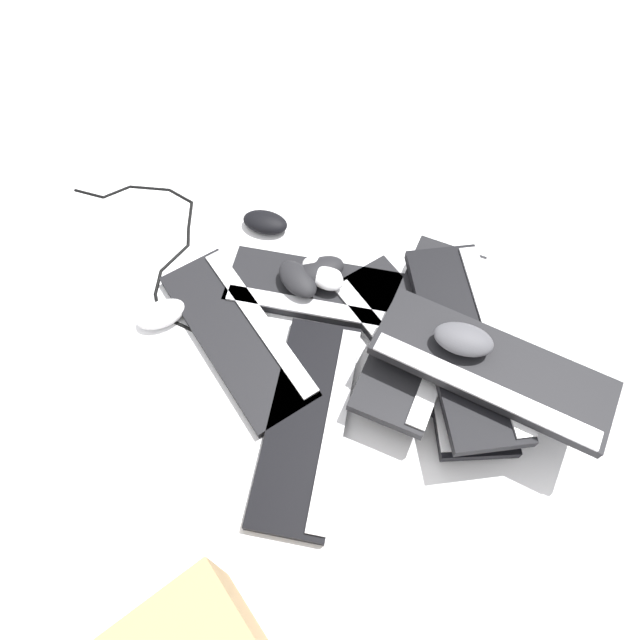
{
  "coord_description": "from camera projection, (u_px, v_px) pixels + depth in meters",
  "views": [
    {
      "loc": [
        -0.21,
        0.59,
        1.09
      ],
      "look_at": [
        -0.06,
        0.03,
        0.07
      ],
      "focal_mm": 32.0,
      "sensor_mm": 36.0,
      "label": 1
    }
  ],
  "objects": [
    {
      "name": "keyboard_5",
      "position": [
        423.0,
        329.0,
        1.16
      ],
      "size": [
        0.21,
        0.46,
        0.03
      ],
      "color": "black",
      "rests_on": "keyboard_4"
    },
    {
      "name": "ground_plane",
      "position": [
        298.0,
        321.0,
        1.26
      ],
      "size": [
        3.2,
        3.2,
        0.0
      ],
      "primitive_type": "plane",
      "color": "white"
    },
    {
      "name": "cable_0",
      "position": [
        157.0,
        236.0,
        1.37
      ],
      "size": [
        0.47,
        0.38,
        0.01
      ],
      "color": "black",
      "rests_on": "ground"
    },
    {
      "name": "mouse_0",
      "position": [
        323.0,
        273.0,
        1.26
      ],
      "size": [
        0.13,
        0.11,
        0.04
      ],
      "primitive_type": "ellipsoid",
      "rotation": [
        0.0,
        0.0,
        5.79
      ],
      "color": "silver",
      "rests_on": "keyboard_3"
    },
    {
      "name": "mouse_2",
      "position": [
        321.0,
        270.0,
        1.26
      ],
      "size": [
        0.13,
        0.12,
        0.04
      ],
      "primitive_type": "ellipsoid",
      "rotation": [
        0.0,
        0.0,
        0.69
      ],
      "color": "black",
      "rests_on": "keyboard_3"
    },
    {
      "name": "keyboard_2",
      "position": [
        416.0,
        344.0,
        1.21
      ],
      "size": [
        0.43,
        0.4,
        0.03
      ],
      "color": "black",
      "rests_on": "ground"
    },
    {
      "name": "mouse_5",
      "position": [
        265.0,
        222.0,
        1.37
      ],
      "size": [
        0.11,
        0.07,
        0.04
      ],
      "primitive_type": "ellipsoid",
      "rotation": [
        0.0,
        0.0,
        3.11
      ],
      "color": "black",
      "rests_on": "ground"
    },
    {
      "name": "mouse_3",
      "position": [
        298.0,
        279.0,
        1.25
      ],
      "size": [
        0.13,
        0.12,
        0.04
      ],
      "primitive_type": "ellipsoid",
      "rotation": [
        0.0,
        0.0,
        2.47
      ],
      "color": "black",
      "rests_on": "keyboard_3"
    },
    {
      "name": "mouse_4",
      "position": [
        464.0,
        339.0,
        1.04
      ],
      "size": [
        0.11,
        0.07,
        0.04
      ],
      "primitive_type": "ellipsoid",
      "rotation": [
        0.0,
        0.0,
        3.11
      ],
      "color": "#4C4C51",
      "rests_on": "keyboard_7"
    },
    {
      "name": "keyboard_0",
      "position": [
        238.0,
        335.0,
        1.22
      ],
      "size": [
        0.43,
        0.4,
        0.03
      ],
      "color": "black",
      "rests_on": "ground"
    },
    {
      "name": "keyboard_7",
      "position": [
        491.0,
        368.0,
        1.05
      ],
      "size": [
        0.46,
        0.24,
        0.03
      ],
      "color": "black",
      "rests_on": "keyboard_6"
    },
    {
      "name": "keyboard_3",
      "position": [
        325.0,
        292.0,
        1.28
      ],
      "size": [
        0.45,
        0.18,
        0.03
      ],
      "color": "black",
      "rests_on": "ground"
    },
    {
      "name": "keyboard_4",
      "position": [
        459.0,
        353.0,
        1.17
      ],
      "size": [
        0.28,
        0.46,
        0.03
      ],
      "color": "black",
      "rests_on": "keyboard_2"
    },
    {
      "name": "keyboard_6",
      "position": [
        466.0,
        340.0,
        1.11
      ],
      "size": [
        0.31,
        0.46,
        0.03
      ],
      "color": "black",
      "rests_on": "keyboard_5"
    },
    {
      "name": "keyboard_1",
      "position": [
        309.0,
        422.0,
        1.13
      ],
      "size": [
        0.19,
        0.45,
        0.03
      ],
      "color": "black",
      "rests_on": "ground"
    },
    {
      "name": "mouse_1",
      "position": [
        161.0,
        314.0,
        1.24
      ],
      "size": [
        0.13,
        0.12,
        0.04
      ],
      "primitive_type": "ellipsoid",
      "rotation": [
        0.0,
        0.0,
        0.73
      ],
      "color": "silver",
      "rests_on": "ground"
    }
  ]
}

